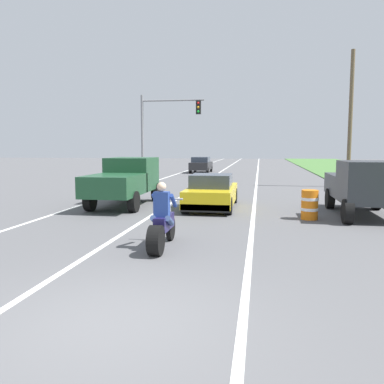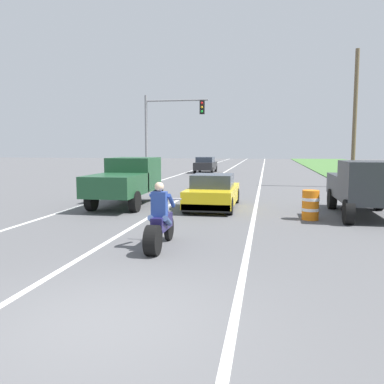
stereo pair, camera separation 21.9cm
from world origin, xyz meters
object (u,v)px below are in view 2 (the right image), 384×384
object	(u,v)px
pickup_truck_left_lane_dark_green	(127,179)
distant_car_far_ahead	(206,165)
sports_car_yellow	(213,192)
motorcycle_with_rider	(160,225)
construction_barrel_nearest	(310,205)
pickup_truck_right_shoulder_dark_grey	(366,185)
traffic_light_mast_near	(165,124)

from	to	relation	value
pickup_truck_left_lane_dark_green	distant_car_far_ahead	bearing A→B (deg)	90.03
sports_car_yellow	motorcycle_with_rider	bearing A→B (deg)	-93.39
sports_car_yellow	construction_barrel_nearest	bearing A→B (deg)	-29.40
sports_car_yellow	distant_car_far_ahead	xyz separation A→B (m)	(-3.64, 22.24, 0.14)
pickup_truck_left_lane_dark_green	construction_barrel_nearest	distance (m)	7.52
motorcycle_with_rider	sports_car_yellow	distance (m)	6.78
construction_barrel_nearest	distant_car_far_ahead	bearing A→B (deg)	106.57
motorcycle_with_rider	distant_car_far_ahead	bearing A→B (deg)	96.38
distant_car_far_ahead	pickup_truck_right_shoulder_dark_grey	bearing A→B (deg)	-68.39
pickup_truck_right_shoulder_dark_grey	motorcycle_with_rider	bearing A→B (deg)	-135.61
motorcycle_with_rider	pickup_truck_right_shoulder_dark_grey	bearing A→B (deg)	44.39
traffic_light_mast_near	distant_car_far_ahead	bearing A→B (deg)	83.45
pickup_truck_left_lane_dark_green	pickup_truck_right_shoulder_dark_grey	xyz separation A→B (m)	(9.18, -1.01, 0.00)
sports_car_yellow	pickup_truck_right_shoulder_dark_grey	world-z (taller)	pickup_truck_right_shoulder_dark_grey
motorcycle_with_rider	construction_barrel_nearest	distance (m)	6.20
motorcycle_with_rider	sports_car_yellow	xyz separation A→B (m)	(0.40, 6.77, 0.04)
motorcycle_with_rider	traffic_light_mast_near	size ratio (longest dim) A/B	0.37
pickup_truck_left_lane_dark_green	construction_barrel_nearest	size ratio (longest dim) A/B	4.80
traffic_light_mast_near	construction_barrel_nearest	world-z (taller)	traffic_light_mast_near
traffic_light_mast_near	construction_barrel_nearest	bearing A→B (deg)	-57.97
traffic_light_mast_near	sports_car_yellow	bearing A→B (deg)	-67.01
traffic_light_mast_near	pickup_truck_left_lane_dark_green	bearing A→B (deg)	-83.79
motorcycle_with_rider	traffic_light_mast_near	bearing A→B (deg)	103.77
pickup_truck_right_shoulder_dark_grey	traffic_light_mast_near	world-z (taller)	traffic_light_mast_near
motorcycle_with_rider	pickup_truck_right_shoulder_dark_grey	size ratio (longest dim) A/B	0.46
pickup_truck_left_lane_dark_green	motorcycle_with_rider	bearing A→B (deg)	-64.68
pickup_truck_right_shoulder_dark_grey	construction_barrel_nearest	size ratio (longest dim) A/B	4.80
sports_car_yellow	pickup_truck_left_lane_dark_green	distance (m)	3.66
sports_car_yellow	distant_car_far_ahead	world-z (taller)	distant_car_far_ahead
motorcycle_with_rider	sports_car_yellow	bearing A→B (deg)	86.61
pickup_truck_right_shoulder_dark_grey	traffic_light_mast_near	bearing A→B (deg)	129.95
pickup_truck_right_shoulder_dark_grey	construction_barrel_nearest	world-z (taller)	pickup_truck_right_shoulder_dark_grey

